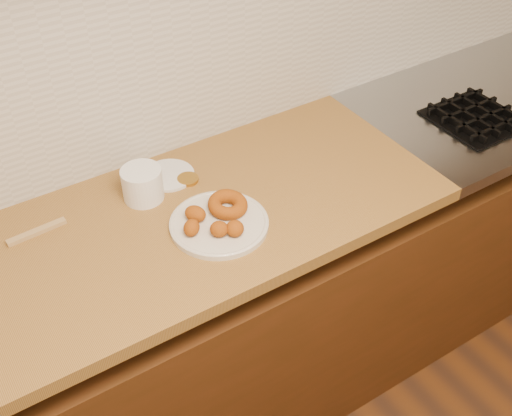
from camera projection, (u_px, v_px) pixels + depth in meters
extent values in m
cube|color=#48230F|center=(250.00, 313.00, 2.10)|extent=(3.60, 0.60, 0.77)
cube|color=olive|center=(16.00, 290.00, 1.51)|extent=(2.30, 0.62, 0.04)
cube|color=beige|center=(191.00, 49.00, 1.76)|extent=(3.60, 0.02, 0.60)
cube|color=black|center=(475.00, 119.00, 2.04)|extent=(0.26, 0.26, 0.01)
cube|color=black|center=(456.00, 123.00, 1.99)|extent=(0.01, 0.24, 0.02)
cube|color=black|center=(499.00, 128.00, 1.97)|extent=(0.24, 0.01, 0.02)
cube|color=black|center=(470.00, 117.00, 2.02)|extent=(0.01, 0.24, 0.02)
cube|color=black|center=(484.00, 119.00, 2.01)|extent=(0.24, 0.01, 0.02)
cube|color=black|center=(483.00, 112.00, 2.04)|extent=(0.01, 0.24, 0.02)
cube|color=black|center=(469.00, 110.00, 2.05)|extent=(0.24, 0.01, 0.02)
cube|color=black|center=(496.00, 106.00, 2.07)|extent=(0.01, 0.24, 0.02)
cube|color=black|center=(455.00, 102.00, 2.09)|extent=(0.24, 0.01, 0.02)
cylinder|color=beige|center=(219.00, 224.00, 1.65)|extent=(0.26, 0.26, 0.01)
torus|color=#A1530C|center=(227.00, 205.00, 1.67)|extent=(0.15, 0.15, 0.05)
ellipsoid|color=#A1530C|center=(195.00, 214.00, 1.64)|extent=(0.07, 0.07, 0.04)
ellipsoid|color=#A1530C|center=(192.00, 228.00, 1.60)|extent=(0.06, 0.06, 0.04)
ellipsoid|color=#A1530C|center=(219.00, 229.00, 1.59)|extent=(0.06, 0.06, 0.04)
ellipsoid|color=#A1530C|center=(235.00, 228.00, 1.60)|extent=(0.06, 0.06, 0.04)
cylinder|color=white|center=(142.00, 184.00, 1.71)|extent=(0.14, 0.14, 0.09)
cylinder|color=silver|center=(168.00, 175.00, 1.81)|extent=(0.17, 0.17, 0.01)
cylinder|color=#AF802C|center=(188.00, 179.00, 1.80)|extent=(0.06, 0.06, 0.01)
cube|color=tan|center=(37.00, 232.00, 1.63)|extent=(0.16, 0.03, 0.01)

